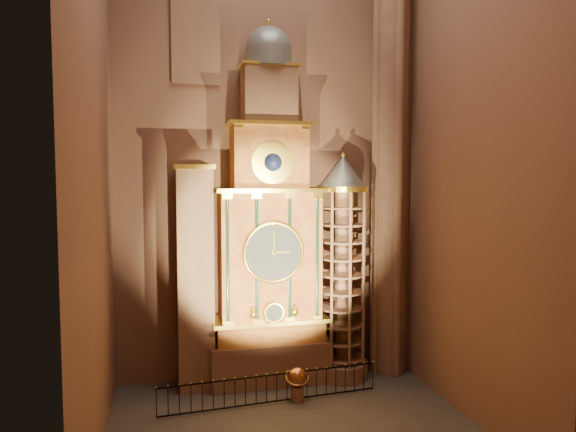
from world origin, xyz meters
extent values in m
plane|color=#383330|center=(0.00, 0.00, 0.00)|extent=(14.00, 14.00, 0.00)
plane|color=#885A49|center=(0.00, 6.00, 11.00)|extent=(22.00, 0.00, 22.00)
plane|color=#885A49|center=(-7.00, 0.00, 11.00)|extent=(0.00, 22.00, 22.00)
plane|color=#885A49|center=(7.00, 0.00, 11.00)|extent=(0.00, 22.00, 22.00)
cube|color=#8C634C|center=(0.00, 5.00, 1.00)|extent=(5.60, 2.20, 2.00)
cube|color=maroon|center=(0.00, 5.00, 2.50)|extent=(5.00, 2.00, 1.00)
cube|color=#FBD94A|center=(0.00, 4.95, 3.05)|extent=(5.40, 2.30, 0.18)
cube|color=maroon|center=(0.00, 5.00, 6.00)|extent=(4.60, 2.00, 6.00)
cylinder|color=black|center=(-2.05, 4.14, 6.00)|extent=(0.32, 0.32, 5.60)
cylinder|color=black|center=(-0.75, 4.14, 6.00)|extent=(0.32, 0.32, 5.60)
cylinder|color=black|center=(0.75, 4.14, 6.00)|extent=(0.32, 0.32, 5.60)
cylinder|color=black|center=(2.05, 4.14, 6.00)|extent=(0.32, 0.32, 5.60)
cube|color=#FBD94A|center=(0.00, 4.95, 9.05)|extent=(5.00, 2.25, 0.18)
cylinder|color=#2D3033|center=(0.00, 3.99, 6.30)|extent=(2.60, 0.12, 2.60)
torus|color=#FBD94A|center=(0.00, 3.94, 6.30)|extent=(2.80, 0.16, 2.80)
cylinder|color=#FBD94A|center=(0.00, 3.84, 3.60)|extent=(0.90, 0.10, 0.90)
sphere|color=#FBD94A|center=(-0.95, 3.89, 3.55)|extent=(0.36, 0.36, 0.36)
sphere|color=#FBD94A|center=(0.95, 3.89, 3.55)|extent=(0.36, 0.36, 0.36)
cube|color=maroon|center=(0.00, 5.00, 10.50)|extent=(3.40, 1.80, 3.00)
sphere|color=#0B1739|center=(0.00, 4.09, 10.30)|extent=(0.80, 0.80, 0.80)
cube|color=#FBD94A|center=(0.00, 4.95, 12.05)|extent=(3.80, 2.00, 0.15)
cube|color=#8C634C|center=(0.00, 5.00, 13.30)|extent=(2.40, 1.60, 2.60)
sphere|color=slate|center=(0.00, 5.00, 15.40)|extent=(2.10, 2.10, 2.10)
cylinder|color=#FBD94A|center=(0.00, 5.00, 16.30)|extent=(0.14, 0.14, 0.80)
cube|color=#8C634C|center=(-3.40, 5.00, 5.00)|extent=(1.60, 1.40, 10.00)
cube|color=#FBD94A|center=(-3.40, 4.58, 3.00)|extent=(1.35, 0.10, 2.10)
cube|color=#4E2715|center=(-3.40, 4.52, 3.00)|extent=(1.05, 0.04, 1.75)
cube|color=#FBD94A|center=(-3.40, 4.58, 5.60)|extent=(1.35, 0.10, 2.10)
cube|color=#4E2715|center=(-3.40, 4.52, 5.60)|extent=(1.05, 0.04, 1.75)
cube|color=#FBD94A|center=(-3.40, 4.58, 8.20)|extent=(1.35, 0.10, 2.10)
cube|color=#4E2715|center=(-3.40, 4.52, 8.20)|extent=(1.05, 0.04, 1.75)
cube|color=#FBD94A|center=(-3.40, 5.00, 10.10)|extent=(1.80, 1.60, 0.20)
cylinder|color=#8C634C|center=(3.50, 4.70, 0.40)|extent=(2.50, 2.50, 0.80)
cylinder|color=#8C634C|center=(3.50, 4.70, 4.90)|extent=(0.70, 0.70, 8.20)
cylinder|color=#FBD94A|center=(3.50, 4.70, 9.10)|extent=(2.40, 2.40, 0.25)
cone|color=slate|center=(3.50, 4.70, 9.90)|extent=(2.30, 2.30, 1.50)
sphere|color=#FBD94A|center=(3.50, 4.70, 10.70)|extent=(0.20, 0.20, 0.20)
cylinder|color=#8C634C|center=(6.10, 5.00, 11.00)|extent=(1.60, 1.60, 22.00)
cylinder|color=#8C634C|center=(6.90, 5.00, 11.00)|extent=(0.44, 0.44, 22.00)
cylinder|color=#8C634C|center=(5.30, 5.00, 11.00)|extent=(0.44, 0.44, 22.00)
cylinder|color=#8C634C|center=(6.10, 5.80, 11.00)|extent=(0.44, 0.44, 22.00)
cylinder|color=#8C634C|center=(6.10, 4.20, 11.00)|extent=(0.44, 0.44, 22.00)
cube|color=navy|center=(-3.20, 5.94, 16.50)|extent=(2.00, 0.10, 5.00)
cube|color=#8C634C|center=(-3.20, 5.88, 16.50)|extent=(2.20, 0.06, 5.20)
cylinder|color=#8C634C|center=(0.74, 2.58, 0.32)|extent=(0.54, 0.54, 0.64)
sphere|color=#B06C31|center=(0.74, 2.58, 1.04)|extent=(0.82, 0.82, 0.82)
torus|color=#B06C31|center=(0.74, 2.58, 1.04)|extent=(1.04, 0.99, 0.44)
cube|color=black|center=(-0.39, 2.51, 1.27)|extent=(9.49, 0.74, 0.05)
cube|color=black|center=(-0.39, 2.51, 0.11)|extent=(9.49, 0.74, 0.05)
camera|label=1|loc=(-4.62, -18.27, 9.51)|focal=32.00mm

